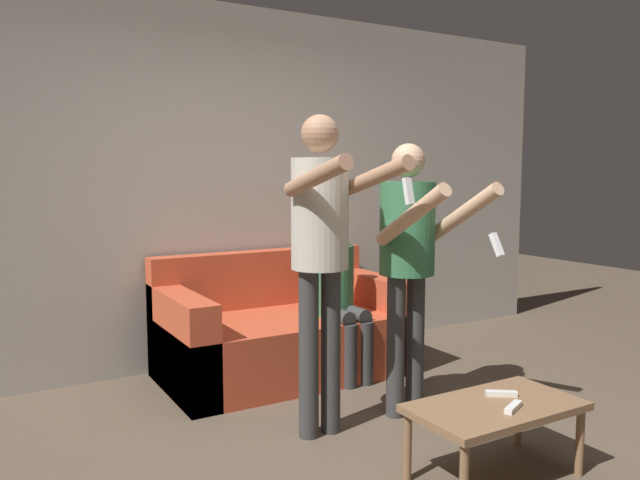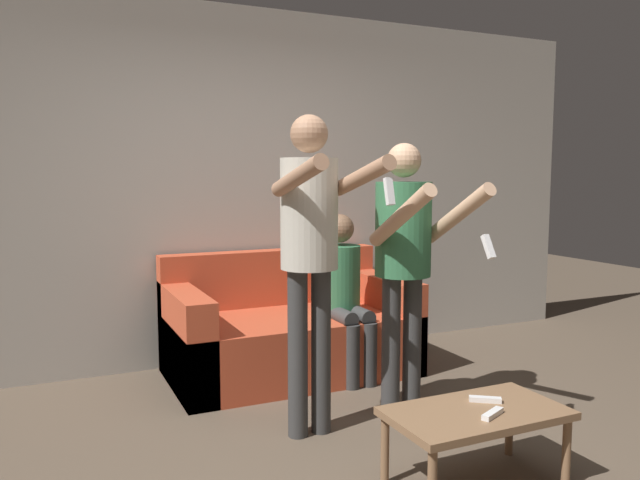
{
  "view_description": "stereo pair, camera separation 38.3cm",
  "coord_description": "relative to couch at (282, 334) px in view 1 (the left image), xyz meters",
  "views": [
    {
      "loc": [
        -1.74,
        -2.3,
        1.45
      ],
      "look_at": [
        0.25,
        1.11,
        1.03
      ],
      "focal_mm": 35.0,
      "sensor_mm": 36.0,
      "label": 1
    },
    {
      "loc": [
        -1.4,
        -2.47,
        1.45
      ],
      "look_at": [
        0.25,
        1.11,
        1.03
      ],
      "focal_mm": 35.0,
      "sensor_mm": 36.0,
      "label": 2
    }
  ],
  "objects": [
    {
      "name": "ground_plane",
      "position": [
        -0.25,
        -1.66,
        -0.29
      ],
      "size": [
        14.0,
        14.0,
        0.0
      ],
      "primitive_type": "plane",
      "color": "brown"
    },
    {
      "name": "wall_back",
      "position": [
        -0.25,
        0.51,
        1.06
      ],
      "size": [
        6.4,
        0.06,
        2.7
      ],
      "color": "#B7B2A8",
      "rests_on": "ground_plane"
    },
    {
      "name": "couch",
      "position": [
        0.0,
        0.0,
        0.0
      ],
      "size": [
        1.71,
        0.96,
        0.86
      ],
      "color": "#C64C2D",
      "rests_on": "ground_plane"
    },
    {
      "name": "person_standing_left",
      "position": [
        -0.3,
        -1.08,
        0.81
      ],
      "size": [
        0.43,
        0.72,
        1.76
      ],
      "color": "#383838",
      "rests_on": "ground_plane"
    },
    {
      "name": "person_standing_right",
      "position": [
        0.3,
        -1.08,
        0.72
      ],
      "size": [
        0.45,
        0.74,
        1.62
      ],
      "color": "#383838",
      "rests_on": "ground_plane"
    },
    {
      "name": "person_seated",
      "position": [
        0.33,
        -0.25,
        0.35
      ],
      "size": [
        0.3,
        0.52,
        1.16
      ],
      "color": "#383838",
      "rests_on": "ground_plane"
    },
    {
      "name": "coffee_table",
      "position": [
        0.17,
        -1.92,
        0.03
      ],
      "size": [
        0.82,
        0.46,
        0.37
      ],
      "color": "#846042",
      "rests_on": "ground_plane"
    },
    {
      "name": "remote_near",
      "position": [
        0.18,
        -2.01,
        0.09
      ],
      "size": [
        0.15,
        0.09,
        0.02
      ],
      "color": "white",
      "rests_on": "coffee_table"
    },
    {
      "name": "remote_far",
      "position": [
        0.27,
        -1.86,
        0.09
      ],
      "size": [
        0.14,
        0.12,
        0.02
      ],
      "color": "white",
      "rests_on": "coffee_table"
    }
  ]
}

